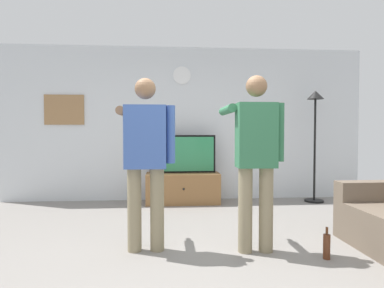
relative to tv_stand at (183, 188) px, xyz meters
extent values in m
plane|color=gray|center=(0.07, -2.60, -0.25)|extent=(8.40, 8.40, 0.00)
cube|color=silver|center=(0.07, 0.35, 1.10)|extent=(6.40, 0.10, 2.70)
cube|color=olive|center=(0.00, 0.00, 0.00)|extent=(1.23, 0.48, 0.51)
sphere|color=black|center=(0.00, -0.25, 0.03)|extent=(0.04, 0.04, 0.04)
cube|color=black|center=(0.00, 0.05, 0.58)|extent=(1.11, 0.06, 0.64)
cube|color=#338C59|center=(0.00, 0.02, 0.58)|extent=(1.05, 0.01, 0.58)
cylinder|color=white|center=(0.00, 0.29, 1.95)|extent=(0.31, 0.03, 0.31)
cube|color=#997047|center=(-2.03, 0.30, 1.33)|extent=(0.67, 0.04, 0.52)
cylinder|color=black|center=(2.27, -0.06, -0.24)|extent=(0.32, 0.32, 0.03)
cylinder|color=black|center=(2.27, -0.06, 0.64)|extent=(0.04, 0.04, 1.74)
cone|color=black|center=(2.27, -0.06, 1.58)|extent=(0.28, 0.28, 0.14)
cylinder|color=gray|center=(-0.59, -2.21, 0.16)|extent=(0.14, 0.14, 0.84)
cylinder|color=gray|center=(-0.37, -2.21, 0.16)|extent=(0.14, 0.14, 0.84)
cube|color=#3F60AD|center=(-0.48, -2.21, 0.90)|extent=(0.41, 0.22, 0.63)
sphere|color=#8C6647|center=(-0.48, -2.21, 1.38)|extent=(0.21, 0.21, 0.21)
cylinder|color=#8C6647|center=(-0.73, -1.92, 1.16)|extent=(0.09, 0.58, 0.09)
cube|color=white|center=(-0.73, -1.60, 1.16)|extent=(0.04, 0.12, 0.04)
cylinder|color=#3F60AD|center=(-0.23, -2.21, 0.92)|extent=(0.09, 0.09, 0.58)
cylinder|color=gray|center=(0.51, -2.32, 0.17)|extent=(0.14, 0.14, 0.85)
cylinder|color=gray|center=(0.72, -2.32, 0.17)|extent=(0.14, 0.14, 0.85)
cube|color=#33724C|center=(0.62, -2.32, 0.91)|extent=(0.38, 0.22, 0.64)
sphere|color=#8C6647|center=(0.62, -2.32, 1.40)|extent=(0.21, 0.21, 0.21)
cylinder|color=#33724C|center=(0.38, -2.03, 1.18)|extent=(0.09, 0.58, 0.09)
cube|color=white|center=(0.38, -1.71, 1.18)|extent=(0.04, 0.12, 0.04)
cylinder|color=#33724C|center=(0.85, -2.32, 0.94)|extent=(0.09, 0.09, 0.58)
cube|color=#6B5B4C|center=(2.09, -1.97, 0.28)|extent=(0.85, 0.20, 0.22)
cylinder|color=#592D19|center=(1.24, -2.56, -0.14)|extent=(0.07, 0.07, 0.23)
cylinder|color=#4C2814|center=(1.24, -2.56, 0.01)|extent=(0.02, 0.02, 0.07)
camera|label=1|loc=(-0.26, -5.49, 0.94)|focal=30.56mm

